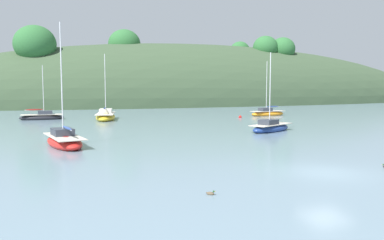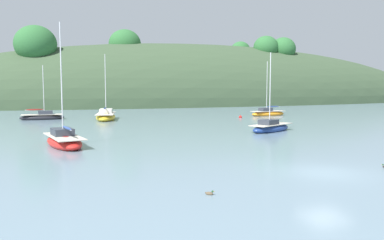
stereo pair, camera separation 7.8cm
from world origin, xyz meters
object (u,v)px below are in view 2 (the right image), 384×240
sailboat_red_portside (268,113)px  duck_lead (209,193)px  sailboat_orange_cutter (271,128)px  sailboat_cream_ketch (106,116)px  sailboat_navy_dinghy (64,141)px  sailboat_blue_center (42,117)px  mooring_buoy_channel (240,117)px

sailboat_red_portside → duck_lead: bearing=-124.8°
duck_lead → sailboat_orange_cutter: bearing=51.9°
sailboat_cream_ketch → sailboat_navy_dinghy: bearing=-106.0°
sailboat_navy_dinghy → sailboat_blue_center: size_ratio=1.26×
sailboat_red_portside → sailboat_orange_cutter: 21.62m
sailboat_red_portside → mooring_buoy_channel: size_ratio=16.02×
sailboat_navy_dinghy → sailboat_blue_center: (-1.66, 26.19, -0.04)m
duck_lead → sailboat_navy_dinghy: bearing=107.3°
sailboat_navy_dinghy → duck_lead: bearing=-72.7°
sailboat_blue_center → sailboat_orange_cutter: size_ratio=0.94×
sailboat_red_portside → mooring_buoy_channel: 6.54m
mooring_buoy_channel → duck_lead: 40.78m
sailboat_cream_ketch → sailboat_orange_cutter: sailboat_cream_ketch is taller
sailboat_blue_center → mooring_buoy_channel: bearing=-15.0°
sailboat_orange_cutter → mooring_buoy_channel: sailboat_orange_cutter is taller
sailboat_cream_ketch → sailboat_blue_center: (-8.17, 3.48, -0.07)m
sailboat_cream_ketch → mooring_buoy_channel: 19.18m
sailboat_orange_cutter → mooring_buoy_channel: (5.04, 16.16, -0.25)m
sailboat_navy_dinghy → sailboat_orange_cutter: sailboat_navy_dinghy is taller
sailboat_orange_cutter → duck_lead: sailboat_orange_cutter is taller
sailboat_navy_dinghy → sailboat_orange_cutter: 20.47m
sailboat_navy_dinghy → sailboat_orange_cutter: size_ratio=1.19×
duck_lead → mooring_buoy_channel: bearing=60.4°
mooring_buoy_channel → duck_lead: mooring_buoy_channel is taller
sailboat_navy_dinghy → mooring_buoy_channel: sailboat_navy_dinghy is taller
sailboat_cream_ketch → duck_lead: size_ratio=24.99×
duck_lead → sailboat_blue_center: bearing=99.1°
sailboat_blue_center → sailboat_red_portside: (33.06, -4.84, 0.01)m
sailboat_navy_dinghy → sailboat_blue_center: 26.24m
sailboat_cream_ketch → sailboat_red_portside: (24.89, -1.35, -0.06)m
sailboat_blue_center → duck_lead: sailboat_blue_center is taller
sailboat_red_portside → mooring_buoy_channel: bearing=-158.6°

